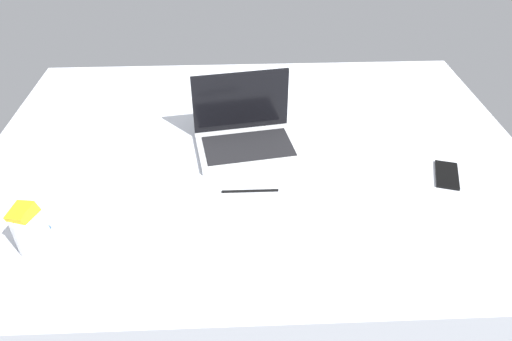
# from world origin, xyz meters

# --- Properties ---
(bed_mattress) EXTENTS (1.80, 1.40, 0.18)m
(bed_mattress) POSITION_xyz_m (0.00, 0.00, 0.09)
(bed_mattress) COLOR #B7BCC6
(bed_mattress) RESTS_ON ground
(laptop) EXTENTS (0.36, 0.28, 0.23)m
(laptop) POSITION_xyz_m (-0.03, 0.03, 0.22)
(laptop) COLOR #B7BABC
(laptop) RESTS_ON bed_mattress
(snack_cup) EXTENTS (0.10, 0.09, 0.14)m
(snack_cup) POSITION_xyz_m (-0.59, -0.43, 0.24)
(snack_cup) COLOR silver
(snack_cup) RESTS_ON bed_mattress
(cell_phone) EXTENTS (0.11, 0.15, 0.01)m
(cell_phone) POSITION_xyz_m (0.59, -0.17, 0.18)
(cell_phone) COLOR black
(cell_phone) RESTS_ON bed_mattress
(charger_cable) EXTENTS (0.17, 0.01, 0.01)m
(charger_cable) POSITION_xyz_m (-0.03, -0.23, 0.18)
(charger_cable) COLOR black
(charger_cable) RESTS_ON bed_mattress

